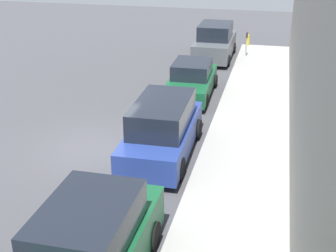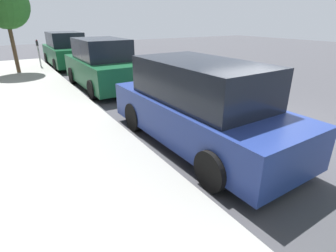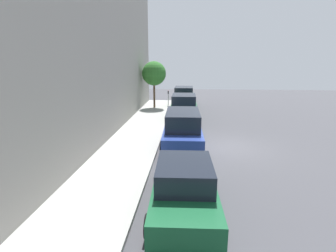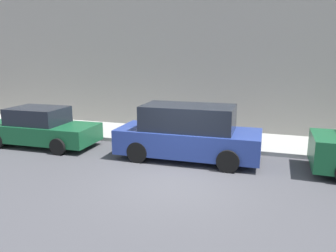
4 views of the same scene
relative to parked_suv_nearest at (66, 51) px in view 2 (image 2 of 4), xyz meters
name	(u,v)px [view 2 (image 2 of 4)]	position (x,y,z in m)	size (l,w,h in m)	color
ground_plane	(259,123)	(-2.43, 12.46, -0.93)	(60.00, 60.00, 0.00)	#424247
sidewalk	(81,170)	(2.51, 12.46, -0.85)	(2.88, 32.00, 0.15)	#9E9E99
parked_suv_nearest	(66,51)	(0.00, 0.00, 0.00)	(2.08, 4.81, 1.98)	#14512D
parked_suv_second	(103,65)	(-0.11, 6.26, 0.00)	(2.08, 4.81, 1.98)	#14512D
parked_minivan_third	(199,106)	(-0.15, 12.60, -0.01)	(2.02, 4.94, 1.90)	navy
parking_meter_near	(38,50)	(1.52, 0.13, 0.13)	(0.11, 0.15, 1.48)	#ADADB2
street_tree	(5,5)	(2.74, 1.39, 2.37)	(2.21, 2.21, 4.27)	brown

